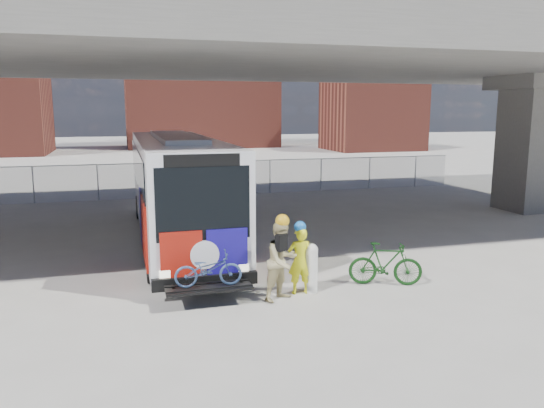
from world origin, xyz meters
name	(u,v)px	position (x,y,z in m)	size (l,w,h in m)	color
ground	(251,254)	(0.00, 0.00, 0.00)	(160.00, 160.00, 0.00)	#9E9991
bus	(177,181)	(-2.00, 2.50, 2.11)	(2.67, 12.90, 3.69)	silver
overpass	(224,54)	(0.00, 4.00, 6.54)	(40.00, 16.00, 7.95)	#605E59
chainlink_fence	(197,169)	(0.00, 12.00, 1.42)	(30.00, 0.06, 30.00)	gray
brick_buildings	(163,102)	(1.23, 48.23, 5.42)	(54.00, 22.00, 12.00)	brown
smokestack	(255,49)	(14.00, 55.00, 12.50)	(2.20, 2.20, 25.00)	brown
bollard	(311,266)	(0.62, -3.83, 0.68)	(0.33, 0.33, 1.26)	beige
cyclist_hivis	(300,259)	(0.32, -3.83, 0.89)	(0.64, 0.44, 1.84)	#F8FC1A
cyclist_tan	(282,260)	(-0.23, -4.14, 0.99)	(1.17, 1.09, 2.10)	tan
bike_parked	(385,264)	(2.67, -3.83, 0.57)	(0.54, 1.89, 1.14)	#123912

